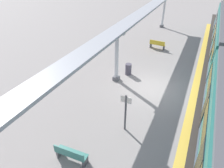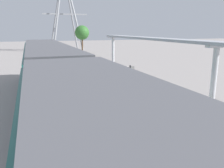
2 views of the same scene
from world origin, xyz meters
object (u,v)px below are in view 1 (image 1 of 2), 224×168
at_px(canopy_pillar_second, 117,57).
at_px(platform_info_sign, 126,110).
at_px(canopy_pillar_nearest, 163,12).
at_px(trash_bin, 128,69).
at_px(bench_near_end, 71,154).
at_px(bench_mid_platform, 157,44).

bearing_deg(canopy_pillar_second, platform_info_sign, 119.15).
xyz_separation_m(canopy_pillar_nearest, canopy_pillar_second, (0.00, 14.47, 0.00)).
distance_m(canopy_pillar_nearest, trash_bin, 13.39).
xyz_separation_m(canopy_pillar_second, bench_near_end, (-1.04, 7.31, -1.41)).
height_order(canopy_pillar_nearest, bench_mid_platform, canopy_pillar_nearest).
distance_m(trash_bin, platform_info_sign, 6.00).
bearing_deg(platform_info_sign, trash_bin, -70.62).
relative_size(canopy_pillar_nearest, canopy_pillar_second, 1.00).
bearing_deg(trash_bin, canopy_pillar_nearest, -87.83).
height_order(bench_near_end, bench_mid_platform, same).
bearing_deg(platform_info_sign, canopy_pillar_second, -60.85).
height_order(bench_near_end, trash_bin, trash_bin).
bearing_deg(canopy_pillar_second, trash_bin, -113.39).
distance_m(canopy_pillar_second, bench_mid_platform, 7.41).
bearing_deg(bench_near_end, trash_bin, -86.38).
bearing_deg(trash_bin, platform_info_sign, 109.38).
distance_m(canopy_pillar_second, trash_bin, 1.90).
bearing_deg(canopy_pillar_nearest, bench_mid_platform, 99.66).
bearing_deg(bench_mid_platform, canopy_pillar_second, 80.15).
relative_size(bench_near_end, bench_mid_platform, 1.00).
bearing_deg(platform_info_sign, canopy_pillar_nearest, -82.55).
bearing_deg(canopy_pillar_nearest, trash_bin, 92.17).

